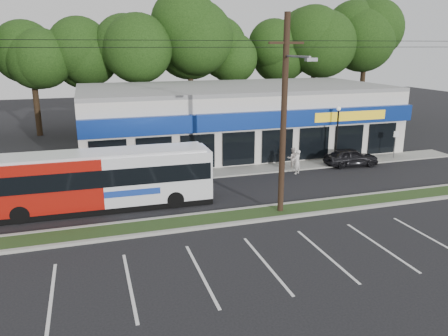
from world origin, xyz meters
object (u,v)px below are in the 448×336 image
car_dark (351,157)px  pedestrian_a (297,162)px  sign_post (395,140)px  metrobus (103,179)px  utility_pole (281,110)px  lamp_post (337,128)px  pedestrian_b (292,158)px

car_dark → pedestrian_a: pedestrian_a is taller
sign_post → pedestrian_a: (-8.91, -1.29, -0.72)m
metrobus → car_dark: metrobus is taller
utility_pole → lamp_post: (8.17, 7.87, -2.74)m
car_dark → pedestrian_b: bearing=88.2°
lamp_post → sign_post: size_ratio=1.91×
metrobus → car_dark: size_ratio=2.99×
pedestrian_b → utility_pole: bearing=69.1°
utility_pole → car_dark: size_ratio=12.84×
pedestrian_b → metrobus: bearing=26.8°
car_dark → pedestrian_a: (-4.68, -0.68, 0.18)m
car_dark → pedestrian_a: size_ratio=2.32×
metrobus → pedestrian_a: metrobus is taller
lamp_post → sign_post: lamp_post is taller
utility_pole → metrobus: bearing=157.5°
utility_pole → pedestrian_a: bearing=56.2°
lamp_post → pedestrian_a: 4.58m
utility_pole → pedestrian_a: size_ratio=29.81×
metrobus → lamp_post: bearing=15.4°
sign_post → metrobus: (-21.79, -4.08, 0.09)m
sign_post → pedestrian_a: size_ratio=1.33×
lamp_post → utility_pole: bearing=-136.1°
metrobus → car_dark: 17.93m
metrobus → pedestrian_b: metrobus is taller
sign_post → car_dark: size_ratio=0.57×
lamp_post → pedestrian_b: bearing=-175.3°
lamp_post → pedestrian_a: bearing=-158.8°
lamp_post → car_dark: 2.31m
pedestrian_a → pedestrian_b: 1.24m
lamp_post → sign_post: 5.13m
pedestrian_b → sign_post: bearing=-169.7°
car_dark → utility_pole: bearing=133.3°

